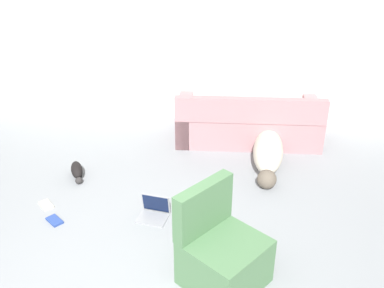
% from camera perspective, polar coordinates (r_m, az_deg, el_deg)
% --- Properties ---
extents(wall_back, '(7.51, 0.06, 2.56)m').
position_cam_1_polar(wall_back, '(6.85, -1.40, 13.39)').
color(wall_back, silver).
rests_on(wall_back, ground_plane).
extents(couch, '(2.15, 1.02, 0.80)m').
position_cam_1_polar(couch, '(6.43, 7.44, 2.75)').
color(couch, '#A3757A').
rests_on(couch, ground_plane).
extents(dog, '(0.45, 1.59, 0.39)m').
position_cam_1_polar(dog, '(5.83, 10.10, -1.13)').
color(dog, beige).
rests_on(dog, ground_plane).
extents(cat, '(0.30, 0.48, 0.18)m').
position_cam_1_polar(cat, '(5.71, -15.09, -3.46)').
color(cat, black).
rests_on(cat, ground_plane).
extents(laptop_open, '(0.36, 0.32, 0.24)m').
position_cam_1_polar(laptop_open, '(4.84, -5.05, -8.72)').
color(laptop_open, gray).
rests_on(laptop_open, ground_plane).
extents(book_blue, '(0.23, 0.22, 0.02)m').
position_cam_1_polar(book_blue, '(5.00, -17.86, -9.69)').
color(book_blue, '#28428E').
rests_on(book_blue, ground_plane).
extents(book_cream, '(0.22, 0.22, 0.02)m').
position_cam_1_polar(book_cream, '(5.29, -18.88, -7.69)').
color(book_cream, beige).
rests_on(book_cream, ground_plane).
extents(side_chair, '(0.90, 0.90, 0.93)m').
position_cam_1_polar(side_chair, '(3.93, 3.91, -14.33)').
color(side_chair, '#4C754C').
rests_on(side_chair, ground_plane).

